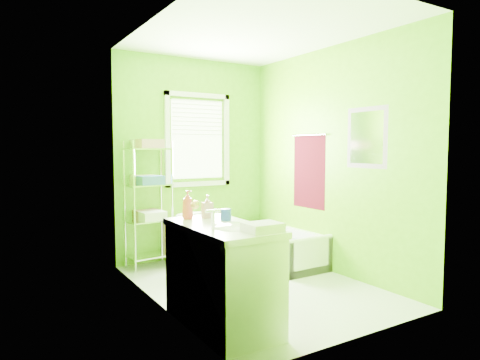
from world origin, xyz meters
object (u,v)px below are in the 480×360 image
bathtub (278,252)px  toilet (184,237)px  vanity (222,272)px  wire_shelf_unit (149,190)px

bathtub → toilet: 1.19m
bathtub → vanity: vanity is taller
vanity → wire_shelf_unit: 2.03m
bathtub → wire_shelf_unit: wire_shelf_unit is taller
bathtub → wire_shelf_unit: 1.76m
toilet → vanity: vanity is taller
vanity → wire_shelf_unit: size_ratio=0.71×
toilet → vanity: bearing=73.8°
toilet → wire_shelf_unit: size_ratio=0.44×
bathtub → toilet: size_ratio=2.01×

